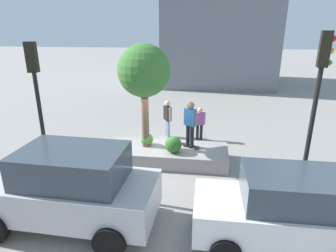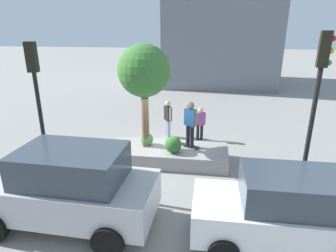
{
  "view_description": "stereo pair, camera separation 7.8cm",
  "coord_description": "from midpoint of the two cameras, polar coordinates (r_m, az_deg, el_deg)",
  "views": [
    {
      "loc": [
        -1.89,
        10.44,
        5.08
      ],
      "look_at": [
        -0.46,
        0.22,
        1.47
      ],
      "focal_mm": 30.81,
      "sensor_mm": 36.0,
      "label": 1
    },
    {
      "loc": [
        -1.96,
        10.42,
        5.08
      ],
      "look_at": [
        -0.46,
        0.22,
        1.47
      ],
      "focal_mm": 30.81,
      "sensor_mm": 36.0,
      "label": 2
    }
  ],
  "objects": [
    {
      "name": "skateboard",
      "position": [
        11.32,
        4.1,
        -3.92
      ],
      "size": [
        0.81,
        0.55,
        0.07
      ],
      "color": "black",
      "rests_on": "planter_ledge"
    },
    {
      "name": "sedan_parked",
      "position": [
        8.09,
        -19.25,
        -11.37
      ],
      "size": [
        4.73,
        2.31,
        2.17
      ],
      "color": "#B7B7BC",
      "rests_on": "ground"
    },
    {
      "name": "police_car",
      "position": [
        7.56,
        21.92,
        -15.15
      ],
      "size": [
        4.17,
        1.97,
        1.93
      ],
      "color": "white",
      "rests_on": "ground"
    },
    {
      "name": "boxwood_shrub",
      "position": [
        11.46,
        -4.41,
        -2.61
      ],
      "size": [
        0.5,
        0.5,
        0.5
      ],
      "primitive_type": "sphere",
      "color": "#4C8C3D",
      "rests_on": "planter_ledge"
    },
    {
      "name": "skateboarder",
      "position": [
        10.96,
        4.23,
        1.02
      ],
      "size": [
        0.52,
        0.42,
        1.75
      ],
      "color": "black",
      "rests_on": "skateboard"
    },
    {
      "name": "pedestrian_crossing",
      "position": [
        13.58,
        -0.27,
        1.93
      ],
      "size": [
        0.43,
        0.53,
        1.79
      ],
      "color": "#8C9EB7",
      "rests_on": "ground"
    },
    {
      "name": "ground_plane",
      "position": [
        11.76,
        -2.3,
        -6.35
      ],
      "size": [
        120.0,
        120.0,
        0.0
      ],
      "primitive_type": "plane",
      "color": "gray"
    },
    {
      "name": "traffic_light_corner",
      "position": [
        9.4,
        -24.64,
        5.79
      ],
      "size": [
        0.32,
        0.36,
        4.66
      ],
      "color": "black",
      "rests_on": "ground"
    },
    {
      "name": "traffic_light_median",
      "position": [
        8.2,
        27.09,
        5.05
      ],
      "size": [
        0.36,
        0.32,
        4.97
      ],
      "color": "black",
      "rests_on": "ground"
    },
    {
      "name": "bystander_watching",
      "position": [
        13.34,
        6.13,
        0.92
      ],
      "size": [
        0.52,
        0.26,
        1.57
      ],
      "color": "black",
      "rests_on": "ground"
    },
    {
      "name": "planter_ledge",
      "position": [
        11.37,
        -0.2,
        -5.66
      ],
      "size": [
        4.62,
        1.8,
        0.57
      ],
      "primitive_type": "cube",
      "color": "gray",
      "rests_on": "ground"
    },
    {
      "name": "hedge_clump",
      "position": [
        10.75,
        0.85,
        -3.68
      ],
      "size": [
        0.63,
        0.63,
        0.63
      ],
      "primitive_type": "sphere",
      "color": "#2D6628",
      "rests_on": "planter_ledge"
    },
    {
      "name": "plaza_tree",
      "position": [
        10.67,
        -4.99,
        10.62
      ],
      "size": [
        1.94,
        1.94,
        3.93
      ],
      "color": "brown",
      "rests_on": "planter_ledge"
    }
  ]
}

